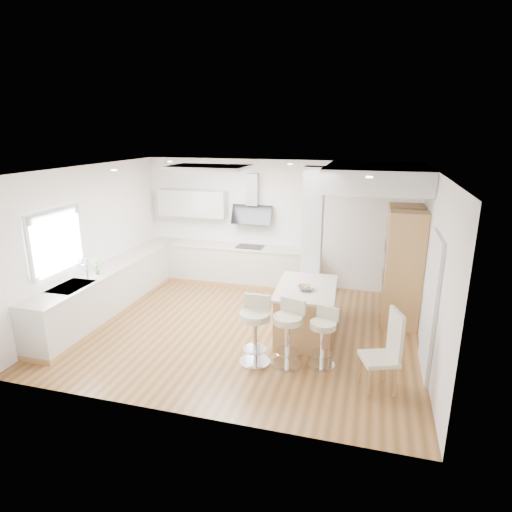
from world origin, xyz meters
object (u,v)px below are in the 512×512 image
(bar_stool_b, at_px, (288,330))
(bar_stool_c, at_px, (323,334))
(peninsula, at_px, (306,311))
(bar_stool_a, at_px, (255,327))
(dining_chair, at_px, (387,349))

(bar_stool_b, bearing_deg, bar_stool_c, 29.50)
(peninsula, height_order, bar_stool_a, bar_stool_a)
(bar_stool_a, bearing_deg, peninsula, 59.75)
(bar_stool_b, relative_size, dining_chair, 0.88)
(peninsula, xyz_separation_m, dining_chair, (1.30, -1.31, 0.17))
(bar_stool_b, bearing_deg, peninsula, 100.15)
(dining_chair, bearing_deg, bar_stool_c, 135.11)
(dining_chair, bearing_deg, bar_stool_a, 153.11)
(bar_stool_b, bearing_deg, bar_stool_a, -156.26)
(peninsula, relative_size, bar_stool_a, 1.44)
(bar_stool_a, xyz_separation_m, bar_stool_b, (0.49, 0.07, -0.02))
(peninsula, height_order, bar_stool_b, bar_stool_b)
(peninsula, xyz_separation_m, bar_stool_b, (-0.10, -1.03, 0.12))
(dining_chair, bearing_deg, peninsula, 114.33)
(bar_stool_b, xyz_separation_m, dining_chair, (1.40, -0.28, 0.04))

